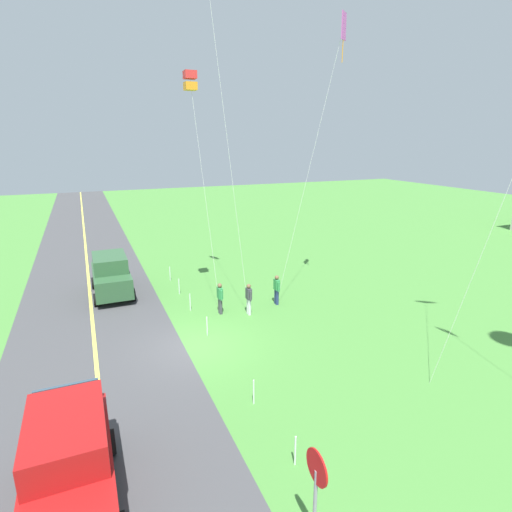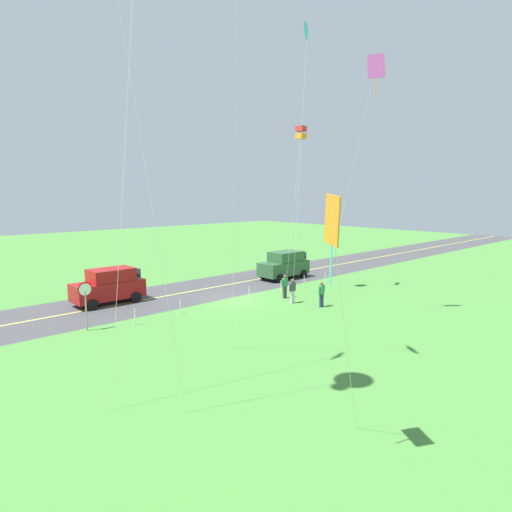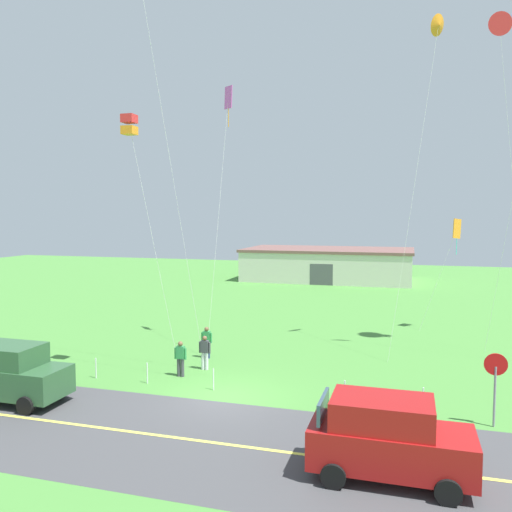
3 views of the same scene
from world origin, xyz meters
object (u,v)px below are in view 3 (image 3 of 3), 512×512
Objects in this scene: car_suv_foreground at (388,438)px; warehouse_distant at (329,264)px; person_child_watcher at (180,357)px; kite_pink_drift at (457,230)px; person_adult_companion at (205,351)px; person_adult_near at (207,341)px; kite_yellow_high at (129,126)px; kite_orange_near at (438,27)px; kite_red_low at (228,103)px; car_parked_west_near at (10,372)px; kite_cyan_top at (500,26)px; stop_sign at (495,375)px.

car_suv_foreground is 0.24× the size of warehouse_distant.
kite_pink_drift is (12.48, 13.32, 5.42)m from person_child_watcher.
person_adult_near is at bearing 8.52° from person_adult_companion.
kite_orange_near is at bearing 33.49° from kite_yellow_high.
kite_red_low reaches higher than kite_pink_drift.
kite_orange_near reaches higher than person_adult_near.
kite_cyan_top is at bearing 31.11° from car_parked_west_near.
kite_yellow_high is at bearing 55.07° from car_parked_west_near.
stop_sign is (17.62, 2.69, 0.65)m from car_parked_west_near.
kite_red_low is 11.50m from kite_orange_near.
kite_orange_near reaches higher than kite_yellow_high.
person_child_watcher is 0.14× the size of kite_yellow_high.
car_parked_west_near is at bearing -148.89° from kite_cyan_top.
kite_orange_near is at bearing 38.84° from car_parked_west_near.
kite_red_low reaches higher than kite_yellow_high.
kite_cyan_top is (0.94, 8.51, 14.26)m from stop_sign.
warehouse_distant is (-8.29, 44.00, 0.60)m from car_suv_foreground.
kite_pink_drift is at bearing 43.70° from kite_yellow_high.
person_adult_companion is (0.65, -1.85, 0.00)m from person_adult_near.
person_adult_companion is 20.09m from kite_orange_near.
kite_cyan_top is (13.52, 0.02, 2.75)m from kite_red_low.
kite_yellow_high reaches higher than car_parked_west_near.
person_adult_near is 19.90m from kite_orange_near.
person_child_watcher is at bearing -97.86° from person_adult_near.
kite_yellow_high is at bearing 137.68° from person_child_watcher.
kite_red_low is at bearing -150.89° from kite_pink_drift.
kite_red_low is at bearing 65.77° from car_parked_west_near.
person_adult_companion is at bearing 34.42° from kite_yellow_high.
kite_yellow_high is (2.96, 4.24, 9.94)m from car_parked_west_near.
person_adult_companion is 1.44m from person_child_watcher.
person_adult_near is 0.23× the size of kite_pink_drift.
kite_red_low is (-0.61, 5.10, 12.45)m from person_adult_companion.
person_adult_companion is 17.72m from kite_pink_drift.
kite_orange_near is 1.04× the size of kite_cyan_top.
car_parked_west_near is at bearing -171.33° from stop_sign.
person_child_watcher is at bearing -143.69° from kite_orange_near.
person_adult_near is 3.14m from person_child_watcher.
stop_sign reaches higher than car_parked_west_near.
kite_red_low is 2.03× the size of kite_pink_drift.
car_parked_west_near is 0.26× the size of kite_cyan_top.
kite_yellow_high is at bearing -155.94° from kite_cyan_top.
kite_pink_drift is (11.83, 12.03, 5.42)m from person_adult_companion.
stop_sign is at bearing -80.20° from kite_orange_near.
car_parked_west_near is 0.25× the size of kite_orange_near.
kite_orange_near is (10.84, 1.61, 3.49)m from kite_red_low.
car_parked_west_near is 2.75× the size of person_adult_companion.
car_parked_west_near is 25.69m from kite_orange_near.
person_adult_near is at bearing 57.83° from car_parked_west_near.
person_adult_companion is at bearing -146.76° from kite_orange_near.
kite_red_low is at bearing 32.27° from person_child_watcher.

